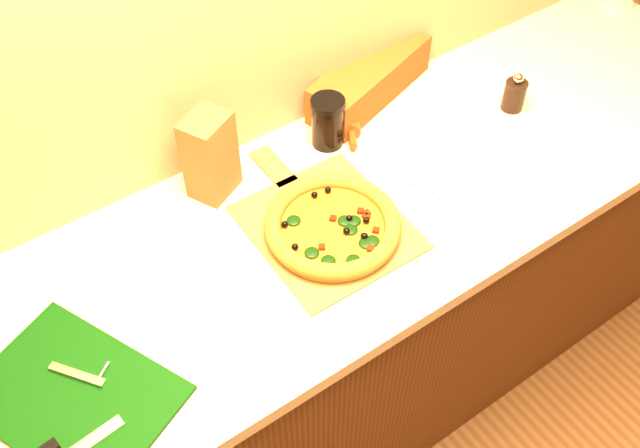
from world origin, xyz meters
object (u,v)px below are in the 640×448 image
Objects in this scene: dark_jar at (328,122)px; cutting_board at (73,397)px; pizza at (333,226)px; pepper_grinder at (514,94)px; pizza_peel at (324,223)px; rolling_pin at (349,103)px.

cutting_board is at bearing -158.90° from dark_jar.
pizza is 0.31m from dark_jar.
dark_jar is (0.17, 0.26, 0.04)m from pizza.
cutting_board is 4.09× the size of pepper_grinder.
pizza_peel is at bearing -175.39° from pepper_grinder.
dark_jar reaches higher than rolling_pin.
pizza is at bearing -89.50° from pizza_peel.
pizza_peel is 0.28m from dark_jar.
pizza reaches higher than pizza_peel.
cutting_board is at bearing -173.69° from pepper_grinder.
cutting_board is at bearing -175.06° from pizza.
pepper_grinder is (0.65, 0.05, 0.04)m from pizza_peel.
pepper_grinder is at bearing 7.64° from pizza.
rolling_pin is at bearing 48.98° from pizza.
pepper_grinder is at bearing -33.38° from rolling_pin.
rolling_pin is 2.16× the size of dark_jar.
pizza_peel is 0.04m from pizza.
pepper_grinder is 0.38× the size of rolling_pin.
pepper_grinder is 0.81× the size of dark_jar.
pizza is at bearing -19.19° from cutting_board.
pizza is 0.64m from cutting_board.
cutting_board is at bearing -157.52° from rolling_pin.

